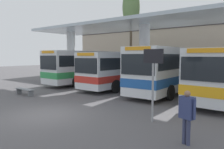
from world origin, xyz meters
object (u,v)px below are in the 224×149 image
Objects in this scene: transit_bus_left_bay at (93,65)px; info_sign_platform at (153,71)px; parked_car_street at (164,70)px; transit_bus_right_bay at (172,68)px; waiting_bench_mid_platform at (25,90)px; pedestrian_waiting at (187,112)px; poplar_tree_behind_left at (131,9)px; transit_bus_center_bay at (127,68)px.

transit_bus_left_bay is 14.23m from info_sign_platform.
transit_bus_right_bay is at bearing -58.91° from parked_car_street.
info_sign_platform is at bearing 144.03° from transit_bus_left_bay.
transit_bus_right_bay is at bearing 46.22° from waiting_bench_mid_platform.
transit_bus_right_bay reaches higher than info_sign_platform.
info_sign_platform is 1.78× the size of pedestrian_waiting.
waiting_bench_mid_platform is 15.47m from poplar_tree_behind_left.
transit_bus_right_bay is at bearing -35.26° from poplar_tree_behind_left.
parked_car_street is (-7.47, 17.23, -1.21)m from info_sign_platform.
transit_bus_left_bay is 9.61m from parked_car_street.
info_sign_platform is 2.72m from pedestrian_waiting.
info_sign_platform is (2.59, -8.15, 0.33)m from transit_bus_right_bay.
info_sign_platform is at bearing 131.18° from transit_bus_center_bay.
transit_bus_center_bay is at bearing 175.66° from transit_bus_left_bay.
transit_bus_left_bay is at bearing -107.05° from poplar_tree_behind_left.
waiting_bench_mid_platform is at bearing 67.62° from transit_bus_center_bay.
waiting_bench_mid_platform is 0.64× the size of info_sign_platform.
transit_bus_right_bay is 6.24× the size of pedestrian_waiting.
poplar_tree_behind_left is 8.61m from parked_car_street.
transit_bus_left_bay reaches higher than transit_bus_center_bay.
pedestrian_waiting is (1.98, -1.46, -1.15)m from info_sign_platform.
transit_bus_center_bay reaches higher than parked_car_street.
transit_bus_right_bay is 3.50× the size of info_sign_platform.
transit_bus_left_bay is 4.52m from transit_bus_center_bay.
pedestrian_waiting is at bearing 114.15° from transit_bus_right_bay.
parked_car_street is at bearing 57.75° from poplar_tree_behind_left.
poplar_tree_behind_left is at bearing 126.65° from info_sign_platform.
parked_car_street is (-4.88, 9.08, -0.88)m from transit_bus_right_bay.
waiting_bench_mid_platform is 0.44× the size of parked_car_street.
poplar_tree_behind_left reaches higher than info_sign_platform.
poplar_tree_behind_left is (0.41, 13.27, 7.94)m from waiting_bench_mid_platform.
parked_car_street is (-9.45, 18.69, -0.06)m from pedestrian_waiting.
info_sign_platform reaches higher than waiting_bench_mid_platform.
transit_bus_left_bay is 6.41× the size of pedestrian_waiting.
pedestrian_waiting is (13.39, -9.96, -0.78)m from transit_bus_left_bay.
poplar_tree_behind_left is at bearing -36.55° from transit_bus_right_bay.
poplar_tree_behind_left reaches higher than transit_bus_right_bay.
transit_bus_right_bay is at bearing 107.62° from info_sign_platform.
poplar_tree_behind_left is at bearing 88.23° from waiting_bench_mid_platform.
transit_bus_left_bay reaches higher than pedestrian_waiting.
poplar_tree_behind_left reaches higher than parked_car_street.
transit_bus_left_bay is 2.47× the size of parked_car_street.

